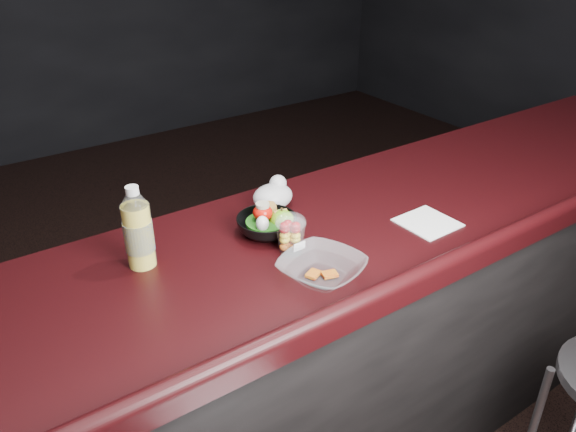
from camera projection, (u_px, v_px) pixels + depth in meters
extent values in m
cube|color=black|center=(291.00, 374.00, 1.89)|extent=(4.00, 0.65, 0.98)
cube|color=black|center=(291.00, 246.00, 1.65)|extent=(4.06, 0.71, 0.04)
cylinder|color=yellow|center=(139.00, 236.00, 1.49)|extent=(0.07, 0.07, 0.18)
cylinder|color=white|center=(139.00, 236.00, 1.49)|extent=(0.08, 0.08, 0.18)
cone|color=white|center=(133.00, 200.00, 1.43)|extent=(0.07, 0.07, 0.03)
cylinder|color=white|center=(132.00, 190.00, 1.42)|extent=(0.03, 0.03, 0.02)
cylinder|color=#072D99|center=(139.00, 236.00, 1.49)|extent=(0.08, 0.08, 0.09)
ellipsoid|color=white|center=(291.00, 222.00, 1.53)|extent=(0.09, 0.09, 0.05)
ellipsoid|color=#3D870F|center=(282.00, 221.00, 1.67)|extent=(0.08, 0.08, 0.07)
cylinder|color=black|center=(282.00, 210.00, 1.65)|extent=(0.01, 0.01, 0.01)
ellipsoid|color=silver|center=(273.00, 196.00, 1.80)|extent=(0.13, 0.11, 0.08)
sphere|color=silver|center=(278.00, 183.00, 1.82)|extent=(0.06, 0.06, 0.06)
imported|color=black|center=(267.00, 226.00, 1.66)|extent=(0.22, 0.22, 0.06)
cylinder|color=#0F470C|center=(267.00, 222.00, 1.65)|extent=(0.12, 0.12, 0.01)
ellipsoid|color=red|center=(263.00, 213.00, 1.65)|extent=(0.06, 0.06, 0.05)
cylinder|color=beige|center=(263.00, 205.00, 1.64)|extent=(0.04, 0.04, 0.01)
ellipsoid|color=white|center=(262.00, 224.00, 1.61)|extent=(0.04, 0.04, 0.05)
imported|color=silver|center=(322.00, 269.00, 1.46)|extent=(0.27, 0.27, 0.05)
cube|color=#990F0C|center=(313.00, 274.00, 1.47)|extent=(0.05, 0.04, 0.01)
cube|color=#990F0C|center=(330.00, 274.00, 1.47)|extent=(0.05, 0.04, 0.01)
cube|color=white|center=(428.00, 223.00, 1.73)|extent=(0.16, 0.16, 0.00)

